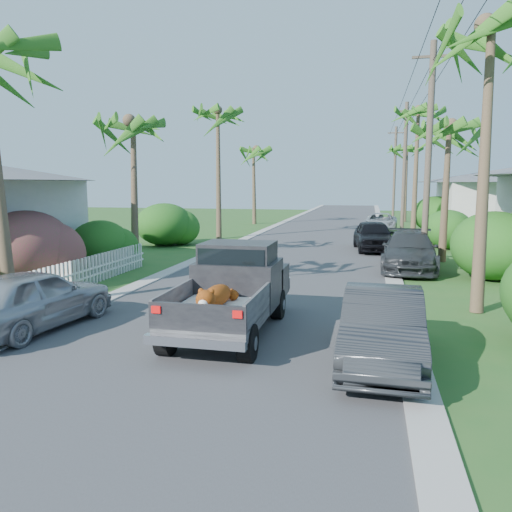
% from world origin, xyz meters
% --- Properties ---
extents(ground, '(120.00, 120.00, 0.00)m').
position_xyz_m(ground, '(0.00, 0.00, 0.00)').
color(ground, '#295921').
rests_on(ground, ground).
extents(road, '(8.00, 100.00, 0.02)m').
position_xyz_m(road, '(0.00, 25.00, 0.01)').
color(road, '#38383A').
rests_on(road, ground).
extents(curb_left, '(0.60, 100.00, 0.06)m').
position_xyz_m(curb_left, '(-4.30, 25.00, 0.03)').
color(curb_left, '#A5A39E').
rests_on(curb_left, ground).
extents(curb_right, '(0.60, 100.00, 0.06)m').
position_xyz_m(curb_right, '(4.30, 25.00, 0.03)').
color(curb_right, '#A5A39E').
rests_on(curb_right, ground).
extents(pickup_truck, '(1.98, 5.12, 2.06)m').
position_xyz_m(pickup_truck, '(0.29, 2.93, 1.01)').
color(pickup_truck, black).
rests_on(pickup_truck, ground).
extents(parked_car_rn, '(1.59, 4.32, 1.41)m').
position_xyz_m(parked_car_rn, '(3.69, 1.24, 0.71)').
color(parked_car_rn, '#2B2D30').
rests_on(parked_car_rn, ground).
extents(parked_car_rm, '(2.46, 5.37, 1.52)m').
position_xyz_m(parked_car_rm, '(5.00, 12.49, 0.76)').
color(parked_car_rm, '#2F3235').
rests_on(parked_car_rm, ground).
extents(parked_car_rf, '(2.39, 4.80, 1.57)m').
position_xyz_m(parked_car_rf, '(3.60, 18.23, 0.79)').
color(parked_car_rf, black).
rests_on(parked_car_rf, ground).
extents(parked_car_rd, '(2.57, 5.02, 1.36)m').
position_xyz_m(parked_car_rd, '(4.14, 28.90, 0.68)').
color(parked_car_rd, silver).
rests_on(parked_car_rd, ground).
extents(parked_car_ln, '(2.26, 4.55, 1.49)m').
position_xyz_m(parked_car_ln, '(-4.38, 1.67, 0.75)').
color(parked_car_ln, '#A2A5A9').
rests_on(parked_car_ln, ground).
extents(palm_l_b, '(4.40, 4.40, 7.40)m').
position_xyz_m(palm_l_b, '(-6.80, 12.00, 6.15)').
color(palm_l_b, brown).
rests_on(palm_l_b, ground).
extents(palm_l_c, '(4.40, 4.40, 9.20)m').
position_xyz_m(palm_l_c, '(-6.00, 22.00, 7.91)').
color(palm_l_c, brown).
rests_on(palm_l_c, ground).
extents(palm_l_d, '(4.40, 4.40, 7.70)m').
position_xyz_m(palm_l_d, '(-6.50, 34.00, 6.44)').
color(palm_l_d, brown).
rests_on(palm_l_d, ground).
extents(palm_r_a, '(4.40, 4.40, 8.70)m').
position_xyz_m(palm_r_a, '(6.30, 6.00, 7.42)').
color(palm_r_a, brown).
rests_on(palm_r_a, ground).
extents(palm_r_b, '(4.40, 4.40, 7.20)m').
position_xyz_m(palm_r_b, '(6.60, 15.00, 5.95)').
color(palm_r_b, brown).
rests_on(palm_r_b, ground).
extents(palm_r_c, '(4.40, 4.40, 9.40)m').
position_xyz_m(palm_r_c, '(6.20, 26.00, 8.11)').
color(palm_r_c, brown).
rests_on(palm_r_c, ground).
extents(palm_r_d, '(4.40, 4.40, 8.00)m').
position_xyz_m(palm_r_d, '(6.50, 40.00, 6.74)').
color(palm_r_d, brown).
rests_on(palm_r_d, ground).
extents(shrub_l_b, '(3.00, 3.30, 2.60)m').
position_xyz_m(shrub_l_b, '(-7.80, 6.00, 1.30)').
color(shrub_l_b, '#B71A4A').
rests_on(shrub_l_b, ground).
extents(shrub_l_c, '(2.40, 2.64, 2.00)m').
position_xyz_m(shrub_l_c, '(-7.40, 10.00, 1.00)').
color(shrub_l_c, '#1D4F16').
rests_on(shrub_l_c, ground).
extents(shrub_l_d, '(3.20, 3.52, 2.40)m').
position_xyz_m(shrub_l_d, '(-8.00, 18.00, 1.20)').
color(shrub_l_d, '#1D4F16').
rests_on(shrub_l_d, ground).
extents(shrub_r_b, '(3.00, 3.30, 2.50)m').
position_xyz_m(shrub_r_b, '(7.80, 11.00, 1.25)').
color(shrub_r_b, '#1D4F16').
rests_on(shrub_r_b, ground).
extents(shrub_r_c, '(2.60, 2.86, 2.10)m').
position_xyz_m(shrub_r_c, '(7.50, 20.00, 1.05)').
color(shrub_r_c, '#1D4F16').
rests_on(shrub_r_c, ground).
extents(shrub_r_d, '(3.20, 3.52, 2.60)m').
position_xyz_m(shrub_r_d, '(8.00, 30.00, 1.30)').
color(shrub_r_d, '#1D4F16').
rests_on(shrub_r_d, ground).
extents(picket_fence, '(0.10, 11.00, 1.00)m').
position_xyz_m(picket_fence, '(-6.00, 5.50, 0.50)').
color(picket_fence, white).
rests_on(picket_fence, ground).
extents(house_right_far, '(9.00, 8.00, 4.60)m').
position_xyz_m(house_right_far, '(13.00, 30.00, 2.12)').
color(house_right_far, silver).
rests_on(house_right_far, ground).
extents(utility_pole_b, '(1.60, 0.26, 9.00)m').
position_xyz_m(utility_pole_b, '(5.60, 13.00, 4.60)').
color(utility_pole_b, brown).
rests_on(utility_pole_b, ground).
extents(utility_pole_c, '(1.60, 0.26, 9.00)m').
position_xyz_m(utility_pole_c, '(5.60, 28.00, 4.60)').
color(utility_pole_c, brown).
rests_on(utility_pole_c, ground).
extents(utility_pole_d, '(1.60, 0.26, 9.00)m').
position_xyz_m(utility_pole_d, '(5.60, 43.00, 4.60)').
color(utility_pole_d, brown).
rests_on(utility_pole_d, ground).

